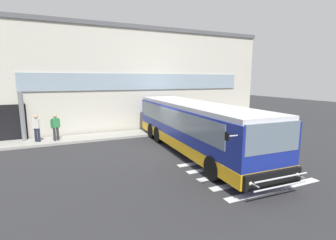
{
  "coord_description": "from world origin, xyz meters",
  "views": [
    {
      "loc": [
        -5.0,
        -12.12,
        3.97
      ],
      "look_at": [
        0.99,
        1.47,
        1.5
      ],
      "focal_mm": 26.17,
      "sensor_mm": 36.0,
      "label": 1
    }
  ],
  "objects": [
    {
      "name": "entry_support_column",
      "position": [
        -7.25,
        5.4,
        1.67
      ],
      "size": [
        0.28,
        0.28,
        3.04
      ],
      "primitive_type": "cylinder",
      "color": "slate",
      "rests_on": "boarding_curb"
    },
    {
      "name": "ground_plane",
      "position": [
        0.0,
        0.0,
        -0.01
      ],
      "size": [
        80.0,
        90.0,
        0.02
      ],
      "primitive_type": "cube",
      "color": "#2B2B2D",
      "rests_on": "ground"
    },
    {
      "name": "terminal_building",
      "position": [
        -0.7,
        11.65,
        3.97
      ],
      "size": [
        24.76,
        13.8,
        7.95
      ],
      "color": "beige",
      "rests_on": "ground"
    },
    {
      "name": "boarding_curb",
      "position": [
        0.0,
        4.8,
        0.07
      ],
      "size": [
        26.96,
        2.0,
        0.15
      ],
      "primitive_type": "cube",
      "color": "#9E9B93",
      "rests_on": "ground"
    },
    {
      "name": "passenger_near_column",
      "position": [
        -6.45,
        4.66,
        1.08
      ],
      "size": [
        0.53,
        0.38,
        1.68
      ],
      "color": "#1E2338",
      "rests_on": "boarding_curb"
    },
    {
      "name": "bay_paint_stripes",
      "position": [
        2.0,
        -4.2,
        0.0
      ],
      "size": [
        4.4,
        3.96,
        0.01
      ],
      "color": "silver",
      "rests_on": "ground"
    },
    {
      "name": "bus_main_foreground",
      "position": [
        1.65,
        -0.55,
        1.34
      ],
      "size": [
        3.39,
        12.03,
        2.7
      ],
      "color": "navy",
      "rests_on": "ground"
    },
    {
      "name": "passenger_by_doorway",
      "position": [
        -5.4,
        4.53,
        1.11
      ],
      "size": [
        0.55,
        0.47,
        1.68
      ],
      "color": "#2D2D33",
      "rests_on": "boarding_curb"
    }
  ]
}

